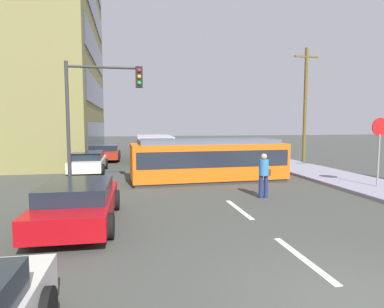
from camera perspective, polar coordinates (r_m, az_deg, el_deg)
The scene contains 14 objects.
ground_plane at distance 14.72m, azimuth 2.95°, elevation -5.61°, with size 120.00×120.00×0.00m, color #3D403B.
lane_stripe_1 at distance 7.50m, azimuth 18.56°, elevation -16.71°, with size 0.16×2.40×0.01m, color silver.
lane_stripe_2 at distance 10.98m, azimuth 8.07°, elevation -9.42°, with size 0.16×2.40×0.01m, color silver.
lane_stripe_3 at distance 21.91m, azimuth -1.75°, elevation -2.00°, with size 0.16×2.40×0.01m, color silver.
lane_stripe_4 at distance 27.81m, azimuth -3.74°, elevation -0.46°, with size 0.16×2.40×0.01m, color silver.
streetcar_tram at distance 16.01m, azimuth 2.82°, elevation -0.94°, with size 7.46×2.81×2.02m.
city_bus at distance 25.00m, azimuth -6.53°, elevation 1.33°, with size 2.66×5.76×1.87m.
pedestrian_crossing at distance 12.62m, azimuth 12.30°, elevation -3.21°, with size 0.45×0.36×1.67m.
parked_sedan_mid at distance 9.69m, azimuth -19.04°, elevation -7.86°, with size 2.15×4.62×1.19m.
parked_sedan_far at distance 19.66m, azimuth -17.46°, elevation -1.26°, with size 1.95×4.50×1.19m.
parked_sedan_furthest at distance 25.80m, azimuth -14.65°, elevation 0.32°, with size 2.10×4.58×1.19m.
stop_sign at distance 15.80m, azimuth 29.65°, elevation 2.47°, with size 0.76×0.07×2.88m.
traffic_light_mast at distance 13.84m, azimuth -15.93°, elevation 8.69°, with size 3.01×0.33×5.21m.
utility_pole_mid at distance 25.10m, azimuth 18.97°, elevation 8.28°, with size 1.80×0.24×8.07m.
Camera 1 is at (-3.51, -4.02, 2.78)m, focal length 30.89 mm.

